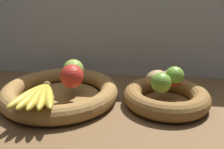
% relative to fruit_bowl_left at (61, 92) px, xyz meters
% --- Properties ---
extents(ground_plane, '(1.40, 0.90, 0.03)m').
position_rel_fruit_bowl_left_xyz_m(ground_plane, '(0.21, -0.01, -0.04)').
color(ground_plane, brown).
extents(back_wall, '(1.40, 0.03, 0.55)m').
position_rel_fruit_bowl_left_xyz_m(back_wall, '(0.21, 0.29, 0.25)').
color(back_wall, silver).
rests_on(back_wall, ground_plane).
extents(fruit_bowl_left, '(0.40, 0.40, 0.06)m').
position_rel_fruit_bowl_left_xyz_m(fruit_bowl_left, '(0.00, 0.00, 0.00)').
color(fruit_bowl_left, olive).
rests_on(fruit_bowl_left, ground_plane).
extents(fruit_bowl_right, '(0.28, 0.28, 0.06)m').
position_rel_fruit_bowl_left_xyz_m(fruit_bowl_right, '(0.36, 0.00, 0.00)').
color(fruit_bowl_right, brown).
rests_on(fruit_bowl_right, ground_plane).
extents(apple_red_right, '(0.08, 0.08, 0.08)m').
position_rel_fruit_bowl_left_xyz_m(apple_red_right, '(0.05, -0.03, 0.07)').
color(apple_red_right, red).
rests_on(apple_red_right, fruit_bowl_left).
extents(apple_green_back, '(0.07, 0.07, 0.07)m').
position_rel_fruit_bowl_left_xyz_m(apple_green_back, '(0.04, 0.05, 0.07)').
color(apple_green_back, '#99B74C').
rests_on(apple_green_back, fruit_bowl_left).
extents(banana_bunch_front, '(0.14, 0.18, 0.03)m').
position_rel_fruit_bowl_left_xyz_m(banana_bunch_front, '(-0.02, -0.13, 0.05)').
color(banana_bunch_front, gold).
rests_on(banana_bunch_front, fruit_bowl_left).
extents(potato_oblong, '(0.09, 0.09, 0.05)m').
position_rel_fruit_bowl_left_xyz_m(potato_oblong, '(0.33, 0.03, 0.06)').
color(potato_oblong, '#A38451').
rests_on(potato_oblong, fruit_bowl_right).
extents(potato_back, '(0.09, 0.09, 0.05)m').
position_rel_fruit_bowl_left_xyz_m(potato_back, '(0.38, 0.04, 0.06)').
color(potato_back, tan).
rests_on(potato_back, fruit_bowl_right).
extents(lime_near, '(0.06, 0.06, 0.06)m').
position_rel_fruit_bowl_left_xyz_m(lime_near, '(0.34, -0.03, 0.06)').
color(lime_near, '#6B9E33').
rests_on(lime_near, fruit_bowl_right).
extents(lime_far, '(0.06, 0.06, 0.06)m').
position_rel_fruit_bowl_left_xyz_m(lime_far, '(0.39, 0.03, 0.06)').
color(lime_far, '#6B9E33').
rests_on(lime_far, fruit_bowl_right).
extents(chili_pepper, '(0.10, 0.03, 0.02)m').
position_rel_fruit_bowl_left_xyz_m(chili_pepper, '(0.38, 0.01, 0.04)').
color(chili_pepper, red).
rests_on(chili_pepper, fruit_bowl_right).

